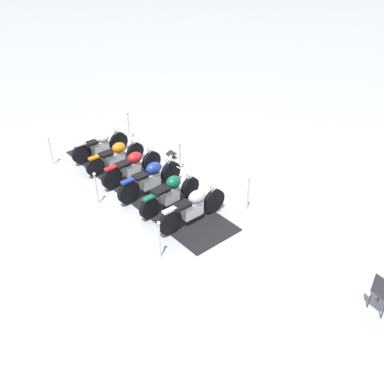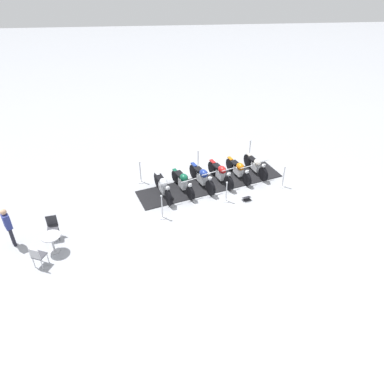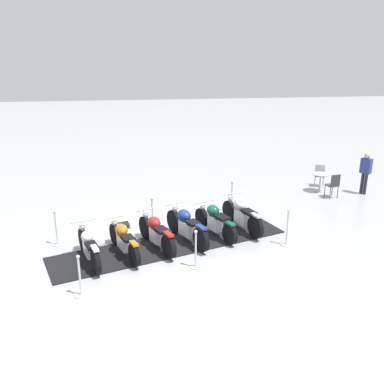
% 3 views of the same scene
% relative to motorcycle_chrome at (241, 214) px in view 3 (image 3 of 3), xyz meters
% --- Properties ---
extents(ground_plane, '(80.00, 80.00, 0.00)m').
position_rel_motorcycle_chrome_xyz_m(ground_plane, '(-2.28, -0.79, -0.53)').
color(ground_plane, '#A8AAB2').
extents(display_platform, '(7.16, 3.72, 0.03)m').
position_rel_motorcycle_chrome_xyz_m(display_platform, '(-2.28, -0.79, -0.51)').
color(display_platform, black).
rests_on(display_platform, ground_plane).
extents(motorcycle_chrome, '(0.91, 2.15, 1.02)m').
position_rel_motorcycle_chrome_xyz_m(motorcycle_chrome, '(0.00, 0.00, 0.00)').
color(motorcycle_chrome, black).
rests_on(motorcycle_chrome, display_platform).
extents(motorcycle_forest, '(1.07, 2.03, 0.93)m').
position_rel_motorcycle_chrome_xyz_m(motorcycle_forest, '(-0.92, -0.31, -0.02)').
color(motorcycle_forest, black).
rests_on(motorcycle_forest, display_platform).
extents(motorcycle_navy, '(1.07, 2.18, 1.02)m').
position_rel_motorcycle_chrome_xyz_m(motorcycle_navy, '(-1.83, -0.61, -0.01)').
color(motorcycle_navy, black).
rests_on(motorcycle_navy, display_platform).
extents(motorcycle_maroon, '(0.99, 2.09, 0.99)m').
position_rel_motorcycle_chrome_xyz_m(motorcycle_maroon, '(-2.75, -0.92, -0.03)').
color(motorcycle_maroon, black).
rests_on(motorcycle_maroon, display_platform).
extents(motorcycle_copper, '(0.94, 2.07, 0.91)m').
position_rel_motorcycle_chrome_xyz_m(motorcycle_copper, '(-3.66, -1.21, -0.05)').
color(motorcycle_copper, black).
rests_on(motorcycle_copper, display_platform).
extents(motorcycle_cream, '(0.89, 2.03, 0.98)m').
position_rel_motorcycle_chrome_xyz_m(motorcycle_cream, '(-4.57, -1.53, -0.05)').
color(motorcycle_cream, black).
rests_on(motorcycle_cream, display_platform).
extents(stanchion_right_rear, '(0.34, 0.34, 1.08)m').
position_rel_motorcycle_chrome_xyz_m(stanchion_right_rear, '(-5.59, -0.30, -0.19)').
color(stanchion_right_rear, silver).
rests_on(stanchion_right_rear, ground_plane).
extents(stanchion_right_mid, '(0.31, 0.31, 1.01)m').
position_rel_motorcycle_chrome_xyz_m(stanchion_right_mid, '(-2.76, 0.64, -0.19)').
color(stanchion_right_mid, silver).
rests_on(stanchion_right_mid, ground_plane).
extents(stanchion_left_mid, '(0.31, 0.31, 1.06)m').
position_rel_motorcycle_chrome_xyz_m(stanchion_left_mid, '(-1.80, -2.22, -0.17)').
color(stanchion_left_mid, silver).
rests_on(stanchion_left_mid, ground_plane).
extents(stanchion_left_rear, '(0.33, 0.33, 1.04)m').
position_rel_motorcycle_chrome_xyz_m(stanchion_left_rear, '(-4.63, -3.17, -0.19)').
color(stanchion_left_rear, silver).
rests_on(stanchion_left_rear, ground_plane).
extents(stanchion_left_front, '(0.35, 0.35, 1.12)m').
position_rel_motorcycle_chrome_xyz_m(stanchion_left_front, '(1.03, -1.28, -0.18)').
color(stanchion_left_front, silver).
rests_on(stanchion_left_front, ground_plane).
extents(stanchion_right_front, '(0.31, 0.31, 1.14)m').
position_rel_motorcycle_chrome_xyz_m(stanchion_right_front, '(0.08, 1.58, -0.14)').
color(stanchion_right_front, silver).
rests_on(stanchion_right_front, ground_plane).
extents(info_placard, '(0.43, 0.33, 0.19)m').
position_rel_motorcycle_chrome_xyz_m(info_placard, '(-3.68, 0.65, -0.46)').
color(info_placard, '#333338').
rests_on(info_placard, ground_plane).
extents(cafe_table, '(0.70, 0.70, 0.75)m').
position_rel_motorcycle_chrome_xyz_m(cafe_table, '(4.12, 3.26, 0.04)').
color(cafe_table, '#B7B7BC').
rests_on(cafe_table, ground_plane).
extents(cafe_chair_near_table, '(0.47, 0.47, 0.96)m').
position_rel_motorcycle_chrome_xyz_m(cafe_chair_near_table, '(4.27, 2.45, 0.03)').
color(cafe_chair_near_table, '#2D2D33').
rests_on(cafe_chair_near_table, ground_plane).
extents(cafe_chair_across_table, '(0.52, 0.52, 0.89)m').
position_rel_motorcycle_chrome_xyz_m(cafe_chair_across_table, '(4.44, 4.02, -0.00)').
color(cafe_chair_across_table, '#B7B7BC').
rests_on(cafe_chair_across_table, ground_plane).
extents(bystander_person, '(0.40, 0.46, 1.66)m').
position_rel_motorcycle_chrome_xyz_m(bystander_person, '(5.72, 2.76, 0.47)').
color(bystander_person, '#23232D').
rests_on(bystander_person, ground_plane).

